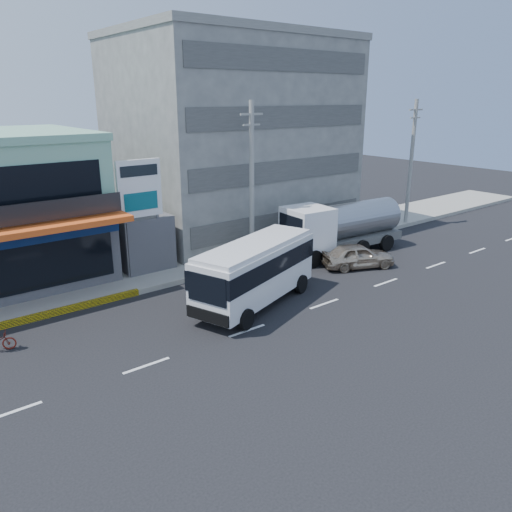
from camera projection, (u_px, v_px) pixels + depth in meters
The scene contains 11 objects.
ground at pixel (247, 331), 22.73m from camera, with size 120.00×120.00×0.00m, color black.
sidewalk at pixel (220, 257), 32.74m from camera, with size 70.00×5.00×0.30m, color gray.
concrete_building at pixel (232, 140), 37.70m from camera, with size 16.00×12.00×14.00m, color gray.
gap_structure at pixel (131, 238), 31.18m from camera, with size 3.00×6.00×3.50m, color #46454A.
satellite_dish at pixel (136, 212), 29.88m from camera, with size 1.50×1.50×0.15m, color slate.
billboard at pixel (140, 195), 27.82m from camera, with size 2.60×0.18×6.90m.
utility_pole_near at pixel (252, 183), 30.22m from camera, with size 1.60×0.30×10.00m.
utility_pole_far at pixel (411, 163), 39.62m from camera, with size 1.60×0.30×10.00m.
minibus at pixel (255, 268), 25.05m from camera, with size 8.24×4.94×3.29m.
sedan at pixel (358, 256), 30.90m from camera, with size 1.81×4.49×1.53m, color #B8A58C.
tanker_truck at pixel (339, 227), 33.28m from camera, with size 9.08×3.53×3.50m.
Camera 1 is at (-12.37, -16.46, 10.20)m, focal length 35.00 mm.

